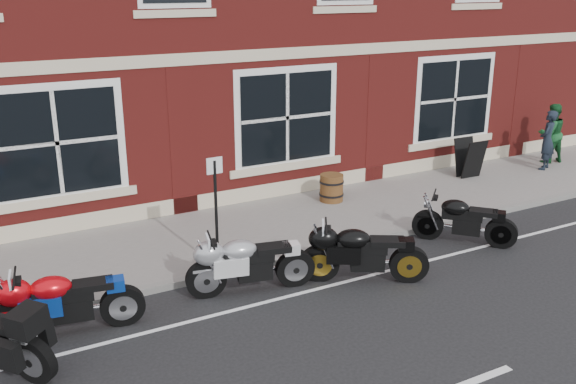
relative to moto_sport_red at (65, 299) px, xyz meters
name	(u,v)px	position (x,y,z in m)	size (l,w,h in m)	color
ground	(337,290)	(4.19, -0.74, -0.56)	(80.00, 80.00, 0.00)	black
sidewalk	(258,229)	(4.19, 2.26, -0.50)	(30.00, 3.00, 0.12)	slate
kerb	(295,257)	(4.19, 0.68, -0.50)	(30.00, 0.16, 0.12)	slate
moto_sport_red	(65,299)	(0.00, 0.00, 0.00)	(2.15, 0.52, 0.97)	black
moto_sport_black	(362,251)	(4.75, -0.63, 0.01)	(1.94, 1.23, 0.98)	black
moto_sport_silver	(248,260)	(2.88, -0.06, 0.00)	(2.14, 0.59, 0.97)	black
moto_naked_black	(463,218)	(7.45, -0.17, -0.04)	(1.44, 1.58, 0.90)	black
pedestrian_left	(547,140)	(12.80, 2.41, 0.35)	(0.58, 0.38, 1.58)	black
pedestrian_right	(551,133)	(13.47, 2.85, 0.38)	(0.79, 0.62, 1.63)	#165025
a_board_sign	(469,158)	(10.49, 2.84, 0.06)	(0.60, 0.40, 0.99)	black
barrel_planter	(331,188)	(6.39, 2.92, -0.13)	(0.56, 0.56, 0.62)	#543416
parking_sign	(216,205)	(2.71, 0.81, 0.72)	(0.28, 0.05, 2.00)	black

